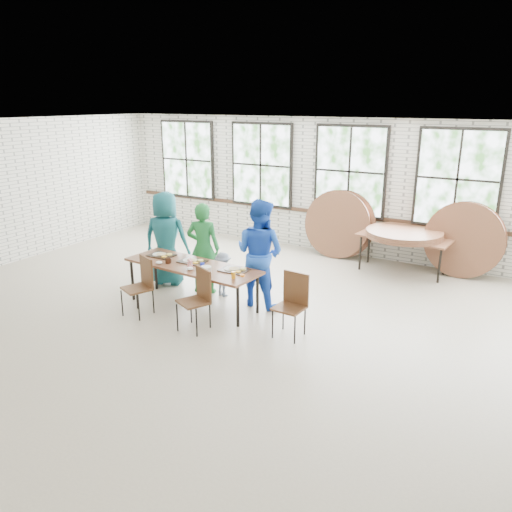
{
  "coord_description": "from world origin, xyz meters",
  "views": [
    {
      "loc": [
        3.68,
        -5.93,
        3.35
      ],
      "look_at": [
        0.0,
        0.4,
        1.05
      ],
      "focal_mm": 35.0,
      "sensor_mm": 36.0,
      "label": 1
    }
  ],
  "objects_px": {
    "chair_near_left": "(142,281)",
    "chair_near_right": "(199,294)",
    "dining_table": "(192,268)",
    "storage_table": "(404,239)"
  },
  "relations": [
    {
      "from": "chair_near_left",
      "to": "dining_table",
      "type": "bearing_deg",
      "value": 73.54
    },
    {
      "from": "chair_near_left",
      "to": "storage_table",
      "type": "bearing_deg",
      "value": 76.07
    },
    {
      "from": "dining_table",
      "to": "chair_near_left",
      "type": "distance_m",
      "value": 0.84
    },
    {
      "from": "chair_near_left",
      "to": "storage_table",
      "type": "relative_size",
      "value": 0.51
    },
    {
      "from": "chair_near_left",
      "to": "storage_table",
      "type": "distance_m",
      "value": 5.21
    },
    {
      "from": "chair_near_left",
      "to": "chair_near_right",
      "type": "bearing_deg",
      "value": 23.01
    },
    {
      "from": "chair_near_left",
      "to": "chair_near_right",
      "type": "distance_m",
      "value": 1.13
    },
    {
      "from": "dining_table",
      "to": "storage_table",
      "type": "bearing_deg",
      "value": 58.11
    },
    {
      "from": "chair_near_right",
      "to": "storage_table",
      "type": "relative_size",
      "value": 0.51
    },
    {
      "from": "chair_near_left",
      "to": "chair_near_right",
      "type": "height_order",
      "value": "same"
    }
  ]
}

